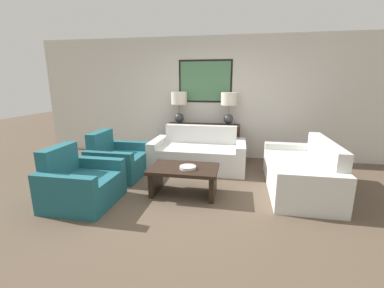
% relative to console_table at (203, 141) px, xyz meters
% --- Properties ---
extents(ground_plane, '(20.00, 20.00, 0.00)m').
position_rel_console_table_xyz_m(ground_plane, '(0.00, -2.20, -0.39)').
color(ground_plane, brown).
extents(back_wall, '(7.85, 0.12, 2.65)m').
position_rel_console_table_xyz_m(back_wall, '(0.00, 0.26, 0.94)').
color(back_wall, beige).
rests_on(back_wall, ground_plane).
extents(console_table, '(1.60, 0.37, 0.78)m').
position_rel_console_table_xyz_m(console_table, '(0.00, 0.00, 0.00)').
color(console_table, '#332319').
rests_on(console_table, ground_plane).
extents(table_lamp_left, '(0.35, 0.35, 0.70)m').
position_rel_console_table_xyz_m(table_lamp_left, '(-0.55, 0.00, 0.85)').
color(table_lamp_left, '#333338').
rests_on(table_lamp_left, console_table).
extents(table_lamp_right, '(0.35, 0.35, 0.70)m').
position_rel_console_table_xyz_m(table_lamp_right, '(0.55, 0.00, 0.85)').
color(table_lamp_right, '#333338').
rests_on(table_lamp_right, console_table).
extents(couch_by_back_wall, '(1.84, 0.92, 0.81)m').
position_rel_console_table_xyz_m(couch_by_back_wall, '(0.00, -0.69, -0.11)').
color(couch_by_back_wall, silver).
rests_on(couch_by_back_wall, ground_plane).
extents(couch_by_side, '(0.92, 1.84, 0.81)m').
position_rel_console_table_xyz_m(couch_by_side, '(1.78, -1.45, -0.11)').
color(couch_by_side, silver).
rests_on(couch_by_side, ground_plane).
extents(coffee_table, '(1.03, 0.65, 0.44)m').
position_rel_console_table_xyz_m(coffee_table, '(-0.02, -1.96, -0.08)').
color(coffee_table, black).
rests_on(coffee_table, ground_plane).
extents(decorative_bowl, '(0.25, 0.25, 0.04)m').
position_rel_console_table_xyz_m(decorative_bowl, '(0.06, -2.02, 0.07)').
color(decorative_bowl, beige).
rests_on(decorative_bowl, coffee_table).
extents(armchair_near_back_wall, '(0.87, 0.92, 0.82)m').
position_rel_console_table_xyz_m(armchair_near_back_wall, '(-1.39, -1.40, -0.11)').
color(armchair_near_back_wall, '#1E5B66').
rests_on(armchair_near_back_wall, ground_plane).
extents(armchair_near_camera, '(0.87, 0.92, 0.82)m').
position_rel_console_table_xyz_m(armchair_near_camera, '(-1.39, -2.52, -0.11)').
color(armchair_near_camera, '#1E5B66').
rests_on(armchair_near_camera, ground_plane).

